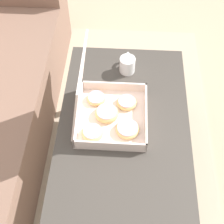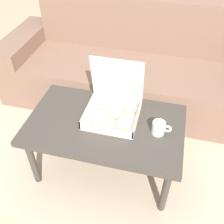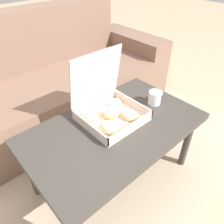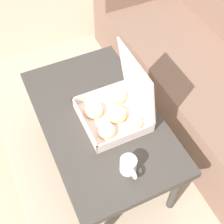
{
  "view_description": "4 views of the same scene",
  "coord_description": "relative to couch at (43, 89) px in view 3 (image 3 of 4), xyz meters",
  "views": [
    {
      "loc": [
        -0.78,
        -0.08,
        1.63
      ],
      "look_at": [
        0.03,
        -0.03,
        0.51
      ],
      "focal_mm": 50.0,
      "sensor_mm": 36.0,
      "label": 1
    },
    {
      "loc": [
        0.33,
        -1.22,
        1.62
      ],
      "look_at": [
        0.03,
        -0.03,
        0.51
      ],
      "focal_mm": 42.0,
      "sensor_mm": 36.0,
      "label": 2
    },
    {
      "loc": [
        -0.62,
        -0.75,
        1.25
      ],
      "look_at": [
        0.03,
        -0.03,
        0.51
      ],
      "focal_mm": 35.0,
      "sensor_mm": 36.0,
      "label": 3
    },
    {
      "loc": [
        0.92,
        -0.45,
        1.75
      ],
      "look_at": [
        0.03,
        -0.03,
        0.51
      ],
      "focal_mm": 50.0,
      "sensor_mm": 36.0,
      "label": 4
    }
  ],
  "objects": [
    {
      "name": "coffee_table",
      "position": [
        0.0,
        -0.88,
        0.11
      ],
      "size": [
        0.99,
        0.59,
        0.46
      ],
      "color": "#3D3833",
      "rests_on": "ground_plane"
    },
    {
      "name": "ground_plane",
      "position": [
        0.0,
        -0.8,
        -0.3
      ],
      "size": [
        12.0,
        12.0,
        0.0
      ],
      "primitive_type": "plane",
      "color": "tan"
    },
    {
      "name": "couch",
      "position": [
        0.0,
        0.0,
        0.0
      ],
      "size": [
        2.26,
        0.79,
        0.87
      ],
      "color": "#7A5B4C",
      "rests_on": "ground_plane"
    },
    {
      "name": "coffee_mug",
      "position": [
        0.34,
        -0.89,
        0.2
      ],
      "size": [
        0.12,
        0.08,
        0.08
      ],
      "color": "white",
      "rests_on": "coffee_table"
    },
    {
      "name": "area_rug",
      "position": [
        0.0,
        -0.5,
        -0.29
      ],
      "size": [
        2.38,
        1.82,
        0.01
      ],
      "primitive_type": "cube",
      "color": "tan",
      "rests_on": "ground_plane"
    },
    {
      "name": "pastry_box",
      "position": [
        0.03,
        -0.8,
        0.22
      ],
      "size": [
        0.33,
        0.32,
        0.37
      ],
      "color": "silver",
      "rests_on": "coffee_table"
    }
  ]
}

